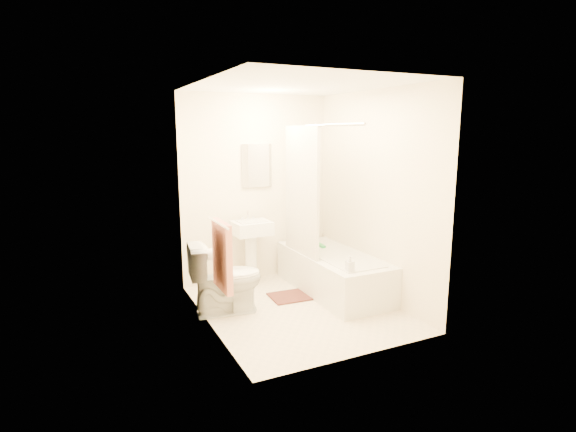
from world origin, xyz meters
name	(u,v)px	position (x,y,z in m)	size (l,w,h in m)	color
floor	(298,308)	(0.00, 0.00, 0.00)	(2.40, 2.40, 0.00)	beige
ceiling	(299,85)	(0.00, 0.00, 2.40)	(2.40, 2.40, 0.00)	white
wall_back	(256,189)	(0.00, 1.20, 1.20)	(2.00, 0.02, 2.40)	beige
wall_left	(206,208)	(-1.00, 0.00, 1.20)	(0.02, 2.40, 2.40)	beige
wall_right	(375,196)	(1.00, 0.00, 1.20)	(0.02, 2.40, 2.40)	beige
mirror	(257,166)	(0.00, 1.18, 1.50)	(0.40, 0.03, 0.55)	white
curtain_rod	(319,125)	(0.30, 0.10, 2.00)	(0.03, 0.03, 1.70)	silver
shower_curtain	(302,192)	(0.30, 0.50, 1.22)	(0.04, 0.80, 1.55)	silver
towel_bar	(218,223)	(-0.96, -0.25, 1.10)	(0.02, 0.02, 0.60)	silver
towel	(222,256)	(-0.93, -0.25, 0.78)	(0.06, 0.45, 0.66)	#CC7266
toilet_paper	(211,254)	(-0.93, 0.12, 0.70)	(0.12, 0.12, 0.11)	white
toilet	(226,279)	(-0.75, 0.23, 0.38)	(0.44, 0.78, 0.76)	silver
sink	(252,250)	(-0.18, 0.95, 0.45)	(0.46, 0.37, 0.90)	white
bathtub	(333,272)	(0.63, 0.30, 0.24)	(0.73, 1.67, 0.47)	silver
bath_mat	(293,296)	(0.10, 0.33, 0.01)	(0.53, 0.40, 0.02)	#50261C
soap_bottle	(350,264)	(0.43, -0.37, 0.56)	(0.08, 0.08, 0.17)	silver
scrub_brush	(321,246)	(0.66, 0.64, 0.49)	(0.06, 0.19, 0.04)	green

